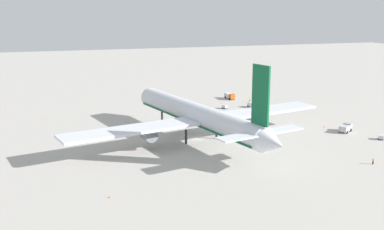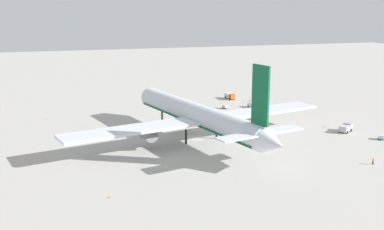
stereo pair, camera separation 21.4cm
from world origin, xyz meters
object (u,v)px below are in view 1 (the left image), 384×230
service_truck_1 (345,128)px  ground_worker_5 (373,161)px  service_truck_0 (230,96)px  baggage_cart_2 (381,137)px  traffic_cone_0 (110,196)px  service_van (252,105)px  ground_worker_3 (250,99)px  ground_worker_2 (254,101)px  traffic_cone_3 (221,103)px  ground_worker_0 (186,105)px  traffic_cone_1 (46,119)px  traffic_cone_2 (324,126)px  baggage_cart_1 (225,107)px  airliner (199,116)px  ground_worker_1 (185,107)px

service_truck_1 → ground_worker_5: (-28.15, 12.01, -0.48)m
service_truck_0 → ground_worker_5: size_ratio=3.82×
service_truck_1 → baggage_cart_2: size_ratio=2.16×
traffic_cone_0 → service_truck_1: bearing=-69.3°
service_van → ground_worker_3: 11.49m
ground_worker_2 → traffic_cone_3: ground_worker_2 is taller
service_truck_0 → service_van: bearing=-173.6°
ground_worker_0 → traffic_cone_1: (-6.20, 52.34, -0.59)m
baggage_cart_2 → traffic_cone_0: 84.10m
traffic_cone_1 → service_truck_0: bearing=-78.2°
traffic_cone_0 → service_truck_0: bearing=-35.1°
service_van → traffic_cone_0: bearing=137.6°
ground_worker_2 → traffic_cone_2: (-41.54, -5.68, -0.61)m
ground_worker_0 → traffic_cone_2: (-43.63, -33.69, -0.59)m
service_truck_1 → traffic_cone_3: bearing=22.7°
ground_worker_0 → traffic_cone_0: 89.46m
service_van → ground_worker_3: (10.77, -3.99, -0.13)m
service_truck_1 → ground_worker_3: service_truck_1 is taller
service_truck_1 → baggage_cart_1: size_ratio=1.90×
traffic_cone_1 → traffic_cone_3: bearing=-83.9°
airliner → traffic_cone_3: airliner is taller
ground_worker_0 → traffic_cone_3: (1.02, -15.09, -0.59)m
ground_worker_5 → traffic_cone_2: (35.12, -9.06, -0.56)m
baggage_cart_1 → traffic_cone_3: baggage_cart_1 is taller
airliner → ground_worker_3: size_ratio=46.21×
service_truck_0 → ground_worker_2: (-11.40, -5.99, -0.48)m
baggage_cart_1 → service_van: bearing=-96.1°
service_truck_0 → baggage_cart_2: 72.98m
ground_worker_3 → ground_worker_1: bearing=100.4°
baggage_cart_2 → ground_worker_0: size_ratio=1.55×
baggage_cart_2 → traffic_cone_0: (-18.72, 81.99, -0.47)m
ground_worker_0 → traffic_cone_0: ground_worker_0 is taller
service_truck_0 → ground_worker_2: 12.89m
traffic_cone_1 → traffic_cone_3: same height
ground_worker_1 → ground_worker_5: size_ratio=1.05×
ground_worker_1 → traffic_cone_3: (4.55, -16.60, -0.61)m
ground_worker_3 → traffic_cone_0: size_ratio=3.23×
ground_worker_1 → ground_worker_2: bearing=-87.2°
ground_worker_0 → ground_worker_5: (-78.75, -24.63, -0.03)m
traffic_cone_0 → traffic_cone_3: bearing=-34.6°
ground_worker_0 → ground_worker_2: bearing=-94.3°
baggage_cart_1 → ground_worker_1: 15.23m
baggage_cart_2 → ground_worker_3: bearing=12.0°
ground_worker_2 → traffic_cone_0: ground_worker_2 is taller
service_truck_0 → ground_worker_0: bearing=112.9°
service_truck_1 → traffic_cone_3: (51.62, 21.55, -1.04)m
ground_worker_5 → baggage_cart_2: bearing=-43.5°
service_truck_0 → traffic_cone_2: 54.22m
service_truck_1 → ground_worker_2: 49.28m
service_truck_0 → ground_worker_1: service_truck_0 is taller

